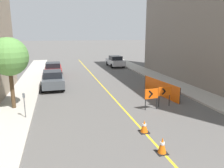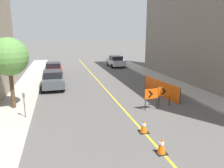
# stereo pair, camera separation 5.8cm
# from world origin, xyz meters

# --- Properties ---
(lane_stripe) EXTENTS (0.12, 42.44, 0.01)m
(lane_stripe) POSITION_xyz_m (0.00, 21.22, 0.00)
(lane_stripe) COLOR gold
(lane_stripe) RESTS_ON ground_plane
(sidewalk_left) EXTENTS (2.30, 42.44, 0.14)m
(sidewalk_left) POSITION_xyz_m (-6.69, 21.22, 0.07)
(sidewalk_left) COLOR #ADA89E
(sidewalk_left) RESTS_ON ground_plane
(sidewalk_right) EXTENTS (2.30, 42.44, 0.14)m
(sidewalk_right) POSITION_xyz_m (6.69, 21.22, 0.07)
(sidewalk_right) COLOR #ADA89E
(sidewalk_right) RESTS_ON ground_plane
(traffic_cone_fourth) EXTENTS (0.44, 0.44, 0.69)m
(traffic_cone_fourth) POSITION_xyz_m (-0.06, 9.32, 0.34)
(traffic_cone_fourth) COLOR black
(traffic_cone_fourth) RESTS_ON ground_plane
(traffic_cone_fifth) EXTENTS (0.47, 0.47, 0.63)m
(traffic_cone_fifth) POSITION_xyz_m (-0.02, 11.30, 0.31)
(traffic_cone_fifth) COLOR black
(traffic_cone_fifth) RESTS_ON ground_plane
(arrow_barricade_primary) EXTENTS (0.93, 0.15, 1.37)m
(arrow_barricade_primary) POSITION_xyz_m (1.69, 14.26, 0.97)
(arrow_barricade_primary) COLOR #EF560C
(arrow_barricade_primary) RESTS_ON ground_plane
(arrow_barricade_secondary) EXTENTS (0.90, 0.10, 1.34)m
(arrow_barricade_secondary) POSITION_xyz_m (2.80, 14.65, 0.96)
(arrow_barricade_secondary) COLOR #EF560C
(arrow_barricade_secondary) RESTS_ON ground_plane
(safety_mesh_fence) EXTENTS (0.62, 4.74, 1.18)m
(safety_mesh_fence) POSITION_xyz_m (3.74, 17.07, 0.59)
(safety_mesh_fence) COLOR #EF560C
(safety_mesh_fence) RESTS_ON ground_plane
(parked_car_curb_near) EXTENTS (1.95, 4.35, 1.59)m
(parked_car_curb_near) POSITION_xyz_m (-4.41, 21.59, 0.80)
(parked_car_curb_near) COLOR #474C51
(parked_car_curb_near) RESTS_ON ground_plane
(parked_car_curb_mid) EXTENTS (1.93, 4.30, 1.59)m
(parked_car_curb_mid) POSITION_xyz_m (-4.40, 27.21, 0.80)
(parked_car_curb_mid) COLOR maroon
(parked_car_curb_mid) RESTS_ON ground_plane
(parked_car_curb_far) EXTENTS (1.94, 4.34, 1.59)m
(parked_car_curb_far) POSITION_xyz_m (4.28, 32.49, 0.80)
(parked_car_curb_far) COLOR #B7B7BC
(parked_car_curb_far) RESTS_ON ground_plane
(parking_meter_near_curb) EXTENTS (0.12, 0.11, 1.44)m
(parking_meter_near_curb) POSITION_xyz_m (-5.89, 14.48, 1.15)
(parking_meter_near_curb) COLOR #4C4C51
(parking_meter_near_curb) RESTS_ON sidewalk_left
(street_tree_left_near) EXTENTS (2.34, 2.34, 4.42)m
(street_tree_left_near) POSITION_xyz_m (-6.80, 16.41, 3.37)
(street_tree_left_near) COLOR #4C3823
(street_tree_left_near) RESTS_ON sidewalk_left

